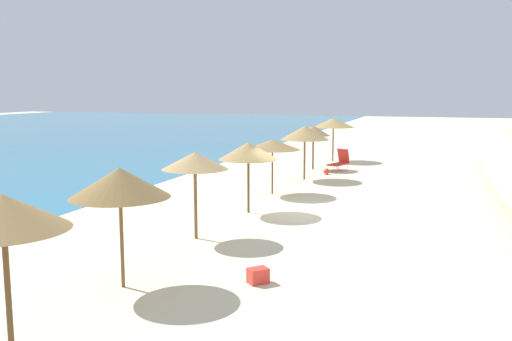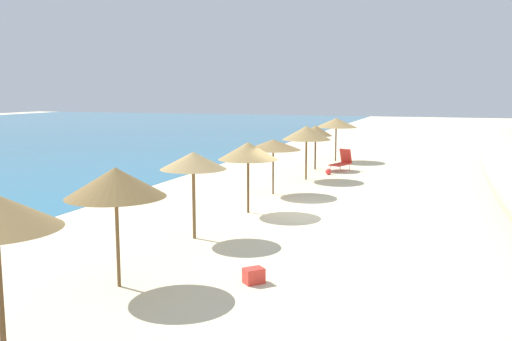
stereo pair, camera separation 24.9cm
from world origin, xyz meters
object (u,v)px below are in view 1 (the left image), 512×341
Objects in this scene: beach_umbrella_6 at (305,133)px; beach_umbrella_1 at (3,213)px; beach_ball at (326,171)px; beach_umbrella_2 at (120,183)px; beach_umbrella_4 at (248,151)px; beach_umbrella_8 at (333,123)px; beach_umbrella_7 at (313,131)px; beach_umbrella_3 at (195,161)px; cooler_box at (258,276)px; lounge_chair_1 at (340,161)px; beach_umbrella_5 at (272,145)px.

beach_umbrella_1 is at bearing -179.72° from beach_umbrella_6.
beach_umbrella_2 is at bearing 176.92° from beach_ball.
beach_umbrella_8 reaches higher than beach_umbrella_4.
beach_umbrella_6 is 1.08× the size of beach_umbrella_7.
beach_umbrella_2 is 1.06× the size of beach_umbrella_4.
beach_umbrella_2 is 20.41m from beach_umbrella_7.
beach_umbrella_7 is at bearing -0.16° from beach_umbrella_3.
beach_umbrella_6 is (20.55, 0.10, -0.22)m from beach_umbrella_1.
beach_umbrella_1 is 24.33m from beach_umbrella_7.
beach_umbrella_7 is (12.02, 0.27, -0.07)m from beach_umbrella_4.
cooler_box reaches higher than beach_ball.
beach_umbrella_2 is at bearing 105.06° from lounge_chair_1.
beach_ball is (-1.74, -1.15, -2.07)m from beach_umbrella_7.
beach_umbrella_4 reaches higher than lounge_chair_1.
beach_umbrella_8 is (28.54, 0.15, -0.14)m from beach_umbrella_1.
lounge_chair_1 is 4.98× the size of beach_ball.
beach_umbrella_2 is at bearing 179.08° from beach_umbrella_6.
beach_umbrella_6 is 8.36× the size of beach_ball.
beach_ball is (18.67, -1.01, -2.28)m from beach_umbrella_2.
beach_umbrella_1 is 12.31m from beach_umbrella_4.
beach_umbrella_8 is (8.00, 0.05, 0.08)m from beach_umbrella_6.
beach_umbrella_1 reaches higher than beach_umbrella_6.
lounge_chair_1 is at bearing -2.44° from beach_umbrella_1.
lounge_chair_1 is at bearing -10.49° from beach_umbrella_5.
beach_umbrella_4 is at bearing 179.05° from beach_umbrella_6.
beach_umbrella_6 reaches higher than cooler_box.
beach_umbrella_6 reaches higher than beach_ball.
beach_umbrella_1 is 1.78× the size of lounge_chair_1.
beach_ball is at bearing -3.08° from beach_umbrella_2.
lounge_chair_1 is at bearing -3.93° from beach_umbrella_2.
lounge_chair_1 is at bearing -16.63° from beach_umbrella_6.
beach_umbrella_3 is at bearing 3.80° from beach_umbrella_1.
beach_umbrella_4 is 1.61× the size of lounge_chair_1.
beach_umbrella_8 is (20.21, -0.40, 0.06)m from beach_umbrella_3.
cooler_box is (-19.21, -1.47, -0.33)m from lounge_chair_1.
beach_umbrella_5 is at bearing 1.71° from beach_umbrella_1.
beach_umbrella_3 is 15.99m from beach_umbrella_7.
beach_umbrella_7 is at bearing 0.39° from beach_umbrella_2.
beach_umbrella_3 is at bearing 178.86° from beach_umbrella_8.
beach_umbrella_7 is 4.24m from beach_umbrella_8.
beach_umbrella_1 is 1.15× the size of beach_umbrella_7.
beach_umbrella_5 is at bearing 170.11° from beach_ball.
beach_ball is at bearing -4.87° from beach_umbrella_4.
beach_umbrella_6 is at bearing 0.28° from beach_umbrella_1.
beach_umbrella_5 is at bearing -0.53° from beach_umbrella_3.
beach_umbrella_4 is (3.97, -0.31, -0.09)m from beach_umbrella_3.
lounge_chair_1 is at bearing -6.04° from beach_umbrella_4.
beach_umbrella_3 is 8.16× the size of beach_ball.
beach_umbrella_7 is 2.31m from lounge_chair_1.
beach_umbrella_4 is (12.30, 0.24, -0.30)m from beach_umbrella_1.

